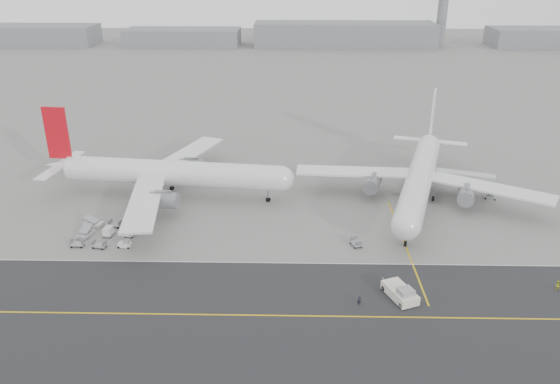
{
  "coord_description": "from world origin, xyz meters",
  "views": [
    {
      "loc": [
        7.92,
        -87.65,
        50.94
      ],
      "look_at": [
        5.76,
        12.0,
        7.86
      ],
      "focal_mm": 35.0,
      "sensor_mm": 36.0,
      "label": 1
    }
  ],
  "objects_px": {
    "pushback_tug": "(401,293)",
    "ground_crew_a": "(359,300)",
    "control_tower": "(442,18)",
    "ground_crew_b": "(557,285)",
    "jet_bridge": "(464,179)",
    "airliner_b": "(420,176)",
    "airliner_a": "(167,173)"
  },
  "relations": [
    {
      "from": "pushback_tug",
      "to": "jet_bridge",
      "type": "distance_m",
      "value": 47.96
    },
    {
      "from": "jet_bridge",
      "to": "ground_crew_b",
      "type": "bearing_deg",
      "value": -64.26
    },
    {
      "from": "ground_crew_a",
      "to": "airliner_a",
      "type": "bearing_deg",
      "value": 141.93
    },
    {
      "from": "pushback_tug",
      "to": "jet_bridge",
      "type": "relative_size",
      "value": 0.59
    },
    {
      "from": "airliner_a",
      "to": "jet_bridge",
      "type": "relative_size",
      "value": 3.94
    },
    {
      "from": "pushback_tug",
      "to": "ground_crew_b",
      "type": "distance_m",
      "value": 26.64
    },
    {
      "from": "jet_bridge",
      "to": "ground_crew_b",
      "type": "height_order",
      "value": "jet_bridge"
    },
    {
      "from": "jet_bridge",
      "to": "airliner_b",
      "type": "bearing_deg",
      "value": -144.53
    },
    {
      "from": "control_tower",
      "to": "pushback_tug",
      "type": "bearing_deg",
      "value": -104.95
    },
    {
      "from": "jet_bridge",
      "to": "ground_crew_a",
      "type": "height_order",
      "value": "jet_bridge"
    },
    {
      "from": "ground_crew_b",
      "to": "jet_bridge",
      "type": "bearing_deg",
      "value": -77.73
    },
    {
      "from": "control_tower",
      "to": "airliner_b",
      "type": "height_order",
      "value": "control_tower"
    },
    {
      "from": "pushback_tug",
      "to": "ground_crew_a",
      "type": "relative_size",
      "value": 5.34
    },
    {
      "from": "airliner_b",
      "to": "ground_crew_b",
      "type": "xyz_separation_m",
      "value": [
        15.4,
        -36.36,
        -4.88
      ]
    },
    {
      "from": "pushback_tug",
      "to": "control_tower",
      "type": "bearing_deg",
      "value": 52.58
    },
    {
      "from": "airliner_b",
      "to": "jet_bridge",
      "type": "distance_m",
      "value": 11.48
    },
    {
      "from": "control_tower",
      "to": "airliner_a",
      "type": "bearing_deg",
      "value": -116.84
    },
    {
      "from": "jet_bridge",
      "to": "ground_crew_b",
      "type": "distance_m",
      "value": 39.91
    },
    {
      "from": "control_tower",
      "to": "jet_bridge",
      "type": "height_order",
      "value": "control_tower"
    },
    {
      "from": "control_tower",
      "to": "ground_crew_b",
      "type": "distance_m",
      "value": 279.36
    },
    {
      "from": "ground_crew_a",
      "to": "airliner_b",
      "type": "bearing_deg",
      "value": 75.43
    },
    {
      "from": "airliner_a",
      "to": "pushback_tug",
      "type": "xyz_separation_m",
      "value": [
        46.15,
        -40.08,
        -4.79
      ]
    },
    {
      "from": "ground_crew_a",
      "to": "control_tower",
      "type": "bearing_deg",
      "value": 82.71
    },
    {
      "from": "ground_crew_a",
      "to": "ground_crew_b",
      "type": "distance_m",
      "value": 33.7
    },
    {
      "from": "ground_crew_b",
      "to": "airliner_b",
      "type": "bearing_deg",
      "value": -61.3
    },
    {
      "from": "airliner_a",
      "to": "jet_bridge",
      "type": "distance_m",
      "value": 68.17
    },
    {
      "from": "pushback_tug",
      "to": "ground_crew_b",
      "type": "height_order",
      "value": "pushback_tug"
    },
    {
      "from": "airliner_a",
      "to": "ground_crew_a",
      "type": "distance_m",
      "value": 57.77
    },
    {
      "from": "jet_bridge",
      "to": "ground_crew_a",
      "type": "xyz_separation_m",
      "value": [
        -28.8,
        -44.52,
        -3.09
      ]
    },
    {
      "from": "pushback_tug",
      "to": "ground_crew_b",
      "type": "xyz_separation_m",
      "value": [
        26.47,
        3.02,
        -0.18
      ]
    },
    {
      "from": "control_tower",
      "to": "pushback_tug",
      "type": "height_order",
      "value": "control_tower"
    },
    {
      "from": "control_tower",
      "to": "pushback_tug",
      "type": "relative_size",
      "value": 3.56
    }
  ]
}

